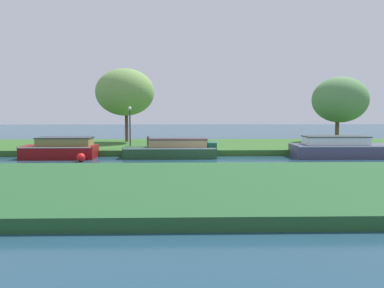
{
  "coord_description": "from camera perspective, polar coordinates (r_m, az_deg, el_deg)",
  "views": [
    {
      "loc": [
        -1.61,
        -23.3,
        3.09
      ],
      "look_at": [
        -1.0,
        1.2,
        0.9
      ],
      "focal_mm": 35.35,
      "sensor_mm": 36.0,
      "label": 1
    }
  ],
  "objects": [
    {
      "name": "channel_buoy",
      "position": [
        23.73,
        -16.42,
        -1.95
      ],
      "size": [
        0.52,
        0.52,
        0.52
      ],
      "primitive_type": "sphere",
      "color": "red",
      "rests_on": "ground_plane"
    },
    {
      "name": "slate_narrowboat",
      "position": [
        26.77,
        21.65,
        -0.59
      ],
      "size": [
        6.74,
        2.15,
        1.41
      ],
      "color": "#45435D",
      "rests_on": "ground_plane"
    },
    {
      "name": "forest_barge",
      "position": [
        24.64,
        -2.87,
        -0.83
      ],
      "size": [
        5.98,
        1.68,
        1.26
      ],
      "color": "#234727",
      "rests_on": "ground_plane"
    },
    {
      "name": "willow_tree_centre",
      "position": [
        35.01,
        21.44,
        6.23
      ],
      "size": [
        4.74,
        4.34,
        5.55
      ],
      "color": "brown",
      "rests_on": "riverbank_far"
    },
    {
      "name": "mooring_post_near",
      "position": [
        26.25,
        -6.65,
        0.17
      ],
      "size": [
        0.15,
        0.15,
        0.9
      ],
      "primitive_type": "cylinder",
      "color": "#4C3D2B",
      "rests_on": "riverbank_far"
    },
    {
      "name": "willow_tree_left",
      "position": [
        32.4,
        -10.07,
        7.69
      ],
      "size": [
        4.9,
        4.38,
        6.17
      ],
      "color": "brown",
      "rests_on": "riverbank_far"
    },
    {
      "name": "lamp_post",
      "position": [
        27.17,
        -9.35,
        3.28
      ],
      "size": [
        0.24,
        0.24,
        2.95
      ],
      "color": "#333338",
      "rests_on": "riverbank_far"
    },
    {
      "name": "ground_plane",
      "position": [
        23.56,
        2.51,
        -2.43
      ],
      "size": [
        120.0,
        120.0,
        0.0
      ],
      "primitive_type": "plane",
      "color": "#1D3F52"
    },
    {
      "name": "riverbank_far",
      "position": [
        30.48,
        1.62,
        -0.34
      ],
      "size": [
        72.0,
        10.0,
        0.4
      ],
      "primitive_type": "cube",
      "color": "#2F5C24",
      "rests_on": "ground_plane"
    },
    {
      "name": "riverbank_near",
      "position": [
        14.68,
        4.93,
        -6.27
      ],
      "size": [
        72.0,
        10.0,
        0.4
      ],
      "primitive_type": "cube",
      "color": "#23512A",
      "rests_on": "ground_plane"
    },
    {
      "name": "maroon_cruiser",
      "position": [
        25.86,
        -19.14,
        -0.69
      ],
      "size": [
        4.63,
        2.04,
        1.36
      ],
      "color": "maroon",
      "rests_on": "ground_plane"
    }
  ]
}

